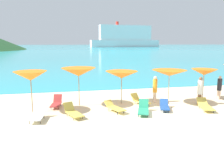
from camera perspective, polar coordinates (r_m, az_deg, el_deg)
ground_plane at (r=22.28m, az=1.63°, el=-0.33°), size 50.00×100.00×0.30m
ocean_water at (r=238.66m, az=-10.53°, el=9.18°), size 650.00×440.00×0.02m
umbrella_0 at (r=13.64m, az=-19.74°, el=1.91°), size 1.87×1.87×2.38m
umbrella_1 at (r=14.37m, az=-8.38°, el=2.98°), size 2.35×2.35×2.42m
umbrella_2 at (r=14.71m, az=2.41°, el=2.33°), size 2.20×2.20×2.16m
umbrella_3 at (r=15.12m, az=14.16°, el=2.70°), size 2.36×2.36×2.24m
umbrella_4 at (r=16.96m, az=22.06°, el=2.77°), size 1.83×1.83×2.17m
lounge_chair_0 at (r=14.00m, az=12.99°, el=-5.37°), size 1.00×1.54×0.52m
lounge_chair_1 at (r=14.67m, az=-13.74°, el=-4.56°), size 0.74×1.47×0.68m
lounge_chair_2 at (r=14.84m, az=22.26°, el=-5.00°), size 1.05×1.86×0.54m
lounge_chair_3 at (r=13.07m, az=7.87°, el=-6.23°), size 1.07×1.65×0.69m
lounge_chair_4 at (r=12.49m, az=-18.16°, el=-7.40°), size 0.78×1.47×0.62m
lounge_chair_5 at (r=14.91m, az=7.03°, el=-4.07°), size 1.06×1.56×0.64m
lounge_chair_7 at (r=12.65m, az=-9.74°, el=-6.88°), size 1.14×1.72×0.64m
lounge_chair_8 at (r=13.29m, az=0.64°, el=-5.82°), size 1.10×1.65×0.54m
beachgoer_1 at (r=17.75m, az=25.28°, el=-0.66°), size 0.31×0.31×1.67m
beachgoer_2 at (r=15.69m, az=21.17°, el=-1.39°), size 0.32×0.32×1.81m
beachgoer_3 at (r=15.51m, az=10.71°, el=-1.03°), size 0.29×0.29×1.77m
cruise_ship at (r=212.94m, az=3.41°, el=11.56°), size 65.52×14.63×22.50m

